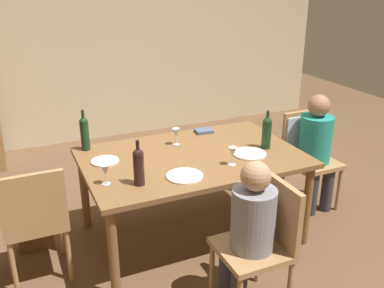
% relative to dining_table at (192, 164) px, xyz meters
% --- Properties ---
extents(ground_plane, '(10.00, 10.00, 0.00)m').
position_rel_dining_table_xyz_m(ground_plane, '(0.00, 0.00, -0.68)').
color(ground_plane, brown).
extents(rear_room_partition, '(6.40, 0.12, 2.70)m').
position_rel_dining_table_xyz_m(rear_room_partition, '(0.00, 2.78, 0.67)').
color(rear_room_partition, beige).
rests_on(rear_room_partition, ground_plane).
extents(dining_table, '(1.77, 1.15, 0.76)m').
position_rel_dining_table_xyz_m(dining_table, '(0.00, 0.00, 0.00)').
color(dining_table, brown).
rests_on(dining_table, ground_plane).
extents(chair_right_end, '(0.44, 0.46, 0.92)m').
position_rel_dining_table_xyz_m(chair_right_end, '(1.26, 0.12, -0.09)').
color(chair_right_end, '#A87F51').
rests_on(chair_right_end, ground_plane).
extents(chair_near, '(0.44, 0.44, 0.92)m').
position_rel_dining_table_xyz_m(chair_near, '(0.09, -0.96, -0.15)').
color(chair_near, '#A87F51').
rests_on(chair_near, ground_plane).
extents(chair_left_end, '(0.44, 0.44, 0.92)m').
position_rel_dining_table_xyz_m(chair_left_end, '(-1.26, -0.09, -0.15)').
color(chair_left_end, '#A87F51').
rests_on(chair_left_end, ground_plane).
extents(person_woman_host, '(0.30, 0.35, 1.13)m').
position_rel_dining_table_xyz_m(person_woman_host, '(1.26, -0.03, -0.03)').
color(person_woman_host, '#33333D').
rests_on(person_woman_host, ground_plane).
extents(person_man_bearded, '(0.33, 0.29, 1.09)m').
position_rel_dining_table_xyz_m(person_man_bearded, '(-0.03, -0.96, -0.05)').
color(person_man_bearded, '#33333D').
rests_on(person_man_bearded, ground_plane).
extents(wine_bottle_tall_green, '(0.08, 0.08, 0.33)m').
position_rel_dining_table_xyz_m(wine_bottle_tall_green, '(0.64, -0.11, 0.22)').
color(wine_bottle_tall_green, '#19381E').
rests_on(wine_bottle_tall_green, dining_table).
extents(wine_bottle_dark_red, '(0.07, 0.07, 0.35)m').
position_rel_dining_table_xyz_m(wine_bottle_dark_red, '(-0.77, 0.48, 0.23)').
color(wine_bottle_dark_red, '#19381E').
rests_on(wine_bottle_dark_red, dining_table).
extents(wine_bottle_short_olive, '(0.08, 0.08, 0.34)m').
position_rel_dining_table_xyz_m(wine_bottle_short_olive, '(-0.55, -0.32, 0.22)').
color(wine_bottle_short_olive, black).
rests_on(wine_bottle_short_olive, dining_table).
extents(wine_glass_near_left, '(0.07, 0.07, 0.15)m').
position_rel_dining_table_xyz_m(wine_glass_near_left, '(-0.76, -0.22, 0.18)').
color(wine_glass_near_left, silver).
rests_on(wine_glass_near_left, dining_table).
extents(wine_glass_centre, '(0.07, 0.07, 0.15)m').
position_rel_dining_table_xyz_m(wine_glass_centre, '(-0.03, 0.27, 0.18)').
color(wine_glass_centre, silver).
rests_on(wine_glass_centre, dining_table).
extents(wine_glass_near_right, '(0.07, 0.07, 0.15)m').
position_rel_dining_table_xyz_m(wine_glass_near_right, '(0.21, -0.30, 0.18)').
color(wine_glass_near_right, silver).
rests_on(wine_glass_near_right, dining_table).
extents(dinner_plate_host, '(0.22, 0.22, 0.01)m').
position_rel_dining_table_xyz_m(dinner_plate_host, '(-0.68, 0.16, 0.08)').
color(dinner_plate_host, silver).
rests_on(dinner_plate_host, dining_table).
extents(dinner_plate_guest_left, '(0.28, 0.28, 0.01)m').
position_rel_dining_table_xyz_m(dinner_plate_guest_left, '(0.44, -0.18, 0.08)').
color(dinner_plate_guest_left, silver).
rests_on(dinner_plate_guest_left, dining_table).
extents(dinner_plate_guest_right, '(0.27, 0.27, 0.01)m').
position_rel_dining_table_xyz_m(dinner_plate_guest_right, '(-0.21, -0.34, 0.08)').
color(dinner_plate_guest_right, white).
rests_on(dinner_plate_guest_right, dining_table).
extents(folded_napkin, '(0.17, 0.14, 0.03)m').
position_rel_dining_table_xyz_m(folded_napkin, '(0.32, 0.45, 0.09)').
color(folded_napkin, '#4C5B75').
rests_on(folded_napkin, dining_table).
extents(handbag, '(0.29, 0.15, 0.22)m').
position_rel_dining_table_xyz_m(handbag, '(-1.26, 0.35, -0.57)').
color(handbag, brown).
rests_on(handbag, ground_plane).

